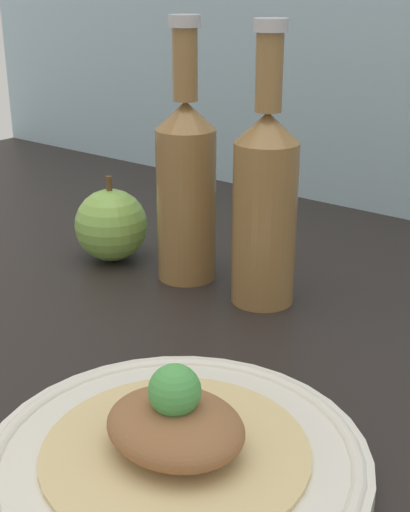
# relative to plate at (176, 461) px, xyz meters

# --- Properties ---
(ground_plane) EXTENTS (1.80, 1.10, 0.04)m
(ground_plane) POSITION_rel_plate_xyz_m (-0.07, 0.09, -0.03)
(ground_plane) COLOR black
(plate) EXTENTS (0.26, 0.26, 0.02)m
(plate) POSITION_rel_plate_xyz_m (0.00, 0.00, 0.00)
(plate) COLOR silver
(plate) RESTS_ON ground_plane
(plated_food) EXTENTS (0.18, 0.18, 0.07)m
(plated_food) POSITION_rel_plate_xyz_m (-0.00, -0.00, 0.02)
(plated_food) COLOR #D6BC7F
(plated_food) RESTS_ON plate
(cider_bottle_left) EXTENTS (0.06, 0.06, 0.28)m
(cider_bottle_left) POSITION_rel_plate_xyz_m (-0.21, 0.27, 0.10)
(cider_bottle_left) COLOR olive
(cider_bottle_left) RESTS_ON ground_plane
(cider_bottle_right) EXTENTS (0.06, 0.06, 0.28)m
(cider_bottle_right) POSITION_rel_plate_xyz_m (-0.11, 0.27, 0.10)
(cider_bottle_right) COLOR olive
(cider_bottle_right) RESTS_ON ground_plane
(apple) EXTENTS (0.09, 0.09, 0.10)m
(apple) POSITION_rel_plate_xyz_m (-0.32, 0.25, 0.03)
(apple) COLOR #84B74C
(apple) RESTS_ON ground_plane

